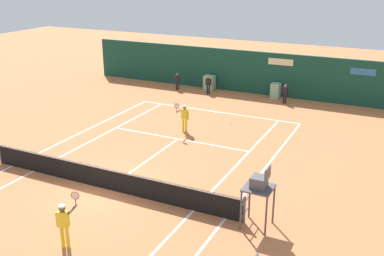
# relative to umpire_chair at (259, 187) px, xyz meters

# --- Properties ---
(ground_plane) EXTENTS (80.00, 80.00, 0.01)m
(ground_plane) POSITION_rel_umpire_chair_xyz_m (-6.49, 0.56, -1.56)
(ground_plane) COLOR #C67042
(tennis_net) EXTENTS (12.10, 0.10, 1.07)m
(tennis_net) POSITION_rel_umpire_chair_xyz_m (-6.49, -0.01, -1.05)
(tennis_net) COLOR #4C4C51
(tennis_net) RESTS_ON ground_plane
(sponsor_back_wall) EXTENTS (25.00, 1.02, 3.04)m
(sponsor_back_wall) POSITION_rel_umpire_chair_xyz_m (-6.51, 16.96, -0.09)
(sponsor_back_wall) COLOR #144233
(sponsor_back_wall) RESTS_ON ground_plane
(umpire_chair) EXTENTS (1.00, 1.00, 2.34)m
(umpire_chair) POSITION_rel_umpire_chair_xyz_m (0.00, 0.00, 0.00)
(umpire_chair) COLOR #47474C
(umpire_chair) RESTS_ON ground_plane
(player_on_baseline) EXTENTS (0.61, 0.65, 1.78)m
(player_on_baseline) POSITION_rel_umpire_chair_xyz_m (-6.69, 7.52, -0.63)
(player_on_baseline) COLOR yellow
(player_on_baseline) RESTS_ON ground_plane
(player_near_side) EXTENTS (0.51, 0.76, 1.80)m
(player_near_side) POSITION_rel_umpire_chair_xyz_m (-5.24, -3.95, -0.61)
(player_near_side) COLOR yellow
(player_near_side) RESTS_ON ground_plane
(ball_kid_left_post) EXTENTS (0.44, 0.19, 1.33)m
(ball_kid_left_post) POSITION_rel_umpire_chair_xyz_m (-8.71, 15.36, -0.79)
(ball_kid_left_post) COLOR black
(ball_kid_left_post) RESTS_ON ground_plane
(ball_kid_right_post) EXTENTS (0.42, 0.19, 1.28)m
(ball_kid_right_post) POSITION_rel_umpire_chair_xyz_m (-11.22, 15.36, -0.82)
(ball_kid_right_post) COLOR black
(ball_kid_right_post) RESTS_ON ground_plane
(ball_kid_centre_post) EXTENTS (0.44, 0.19, 1.32)m
(ball_kid_centre_post) POSITION_rel_umpire_chair_xyz_m (-3.12, 15.36, -0.80)
(ball_kid_centre_post) COLOR black
(ball_kid_centre_post) RESTS_ON ground_plane
(tennis_ball_mid_court) EXTENTS (0.07, 0.07, 0.07)m
(tennis_ball_mid_court) POSITION_rel_umpire_chair_xyz_m (-4.85, 9.87, -1.53)
(tennis_ball_mid_court) COLOR #CCE033
(tennis_ball_mid_court) RESTS_ON ground_plane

